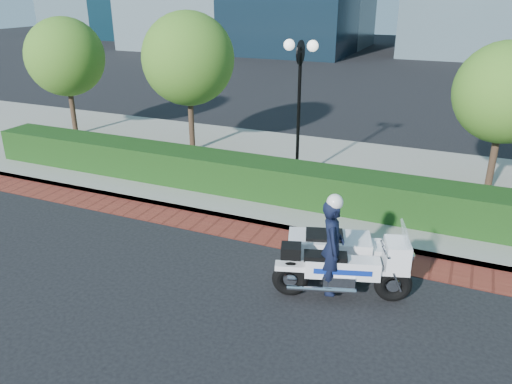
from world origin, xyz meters
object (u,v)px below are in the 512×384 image
at_px(tree_a, 65,57).
at_px(tree_c, 506,93).
at_px(lamppost, 299,89).
at_px(police_motorcycle, 336,254).
at_px(tree_b, 188,59).

relative_size(tree_a, tree_c, 1.06).
distance_m(lamppost, tree_c, 5.65).
bearing_deg(police_motorcycle, lamppost, 99.19).
distance_m(tree_b, tree_c, 10.01).
bearing_deg(police_motorcycle, tree_b, 119.99).
height_order(tree_b, tree_c, tree_b).
distance_m(tree_c, police_motorcycle, 7.50).
distance_m(tree_b, police_motorcycle, 10.04).
xyz_separation_m(lamppost, tree_a, (-10.00, 1.30, 0.26)).
xyz_separation_m(tree_a, tree_b, (5.50, 0.00, 0.21)).
distance_m(tree_a, tree_b, 5.50).
bearing_deg(police_motorcycle, tree_c, 48.85).
height_order(tree_a, tree_c, tree_a).
relative_size(lamppost, tree_a, 0.92).
height_order(tree_c, police_motorcycle, tree_c).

